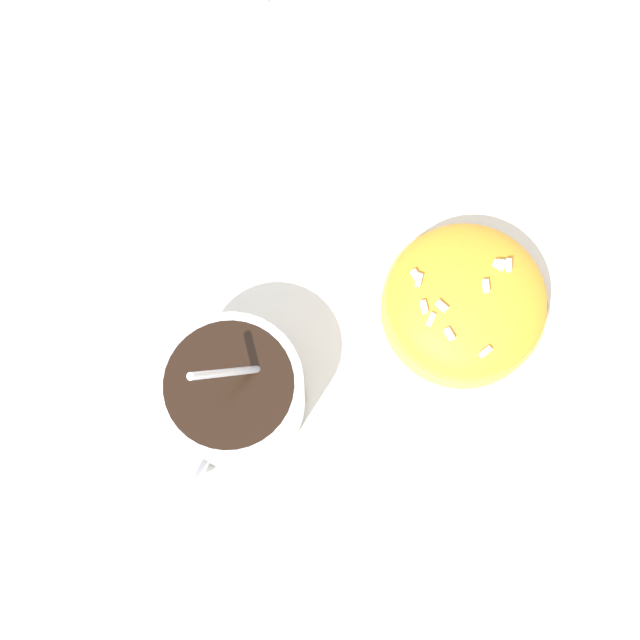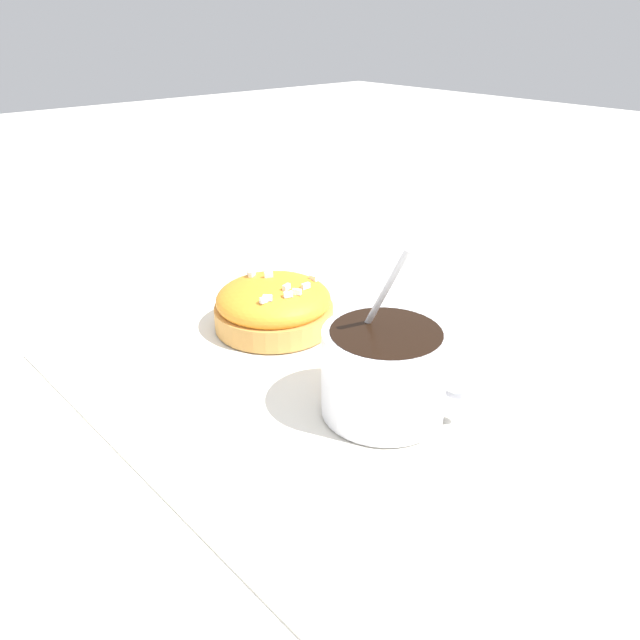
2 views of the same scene
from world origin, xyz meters
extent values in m
plane|color=silver|center=(0.00, 0.00, 0.00)|extent=(3.00, 3.00, 0.00)
cube|color=white|center=(0.00, 0.00, 0.00)|extent=(0.34, 0.32, 0.00)
cylinder|color=white|center=(0.07, -0.01, 0.03)|extent=(0.08, 0.08, 0.06)
cylinder|color=black|center=(0.07, -0.01, 0.06)|extent=(0.07, 0.07, 0.01)
torus|color=white|center=(0.11, 0.02, 0.03)|extent=(0.04, 0.03, 0.04)
ellipsoid|color=silver|center=(0.09, -0.01, 0.01)|extent=(0.02, 0.02, 0.01)
cylinder|color=silver|center=(0.06, -0.01, 0.07)|extent=(0.06, 0.01, 0.11)
cylinder|color=#D19347|center=(-0.07, 0.01, 0.01)|extent=(0.10, 0.10, 0.02)
ellipsoid|color=orange|center=(-0.07, 0.01, 0.03)|extent=(0.09, 0.09, 0.03)
cube|color=white|center=(-0.06, 0.05, 0.04)|extent=(0.01, 0.00, 0.00)
cube|color=white|center=(-0.05, 0.01, 0.04)|extent=(0.01, 0.01, 0.00)
cube|color=white|center=(-0.09, 0.01, 0.04)|extent=(0.01, 0.01, 0.00)
cube|color=white|center=(-0.04, 0.01, 0.04)|extent=(0.01, 0.01, 0.00)
cube|color=white|center=(-0.05, -0.01, 0.04)|extent=(0.01, 0.01, 0.00)
cube|color=white|center=(-0.05, 0.03, 0.04)|extent=(0.00, 0.01, 0.00)
cube|color=white|center=(-0.05, 0.01, 0.04)|extent=(0.00, 0.01, 0.00)
cube|color=white|center=(-0.10, 0.01, 0.04)|extent=(0.01, 0.01, 0.00)
cube|color=white|center=(-0.10, 0.01, 0.04)|extent=(0.01, 0.01, 0.00)
cube|color=white|center=(-0.05, -0.01, 0.04)|extent=(0.00, 0.01, 0.00)
cube|color=white|center=(-0.08, 0.01, 0.05)|extent=(0.01, 0.01, 0.00)
camera|label=1|loc=(0.07, 0.09, 0.53)|focal=50.00mm
camera|label=2|loc=(0.30, -0.26, 0.24)|focal=35.00mm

